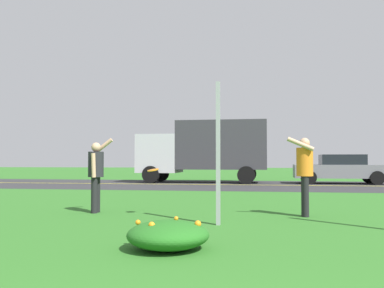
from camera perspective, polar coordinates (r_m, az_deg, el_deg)
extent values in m
plane|color=#2D6B23|center=(11.14, 9.50, -8.06)|extent=(120.00, 120.00, 0.00)
cube|color=#2D2D30|center=(21.07, 9.56, -5.24)|extent=(120.00, 8.81, 0.01)
cube|color=yellow|center=(21.07, 9.56, -5.23)|extent=(120.00, 0.16, 0.00)
ellipsoid|color=#23661E|center=(5.89, -3.09, -11.61)|extent=(1.07, 1.16, 0.37)
sphere|color=orange|center=(5.67, -5.21, -10.34)|extent=(0.08, 0.08, 0.08)
sphere|color=orange|center=(5.96, -2.05, -9.56)|extent=(0.06, 0.06, 0.06)
sphere|color=orange|center=(5.85, 0.76, -10.24)|extent=(0.09, 0.09, 0.09)
sphere|color=orange|center=(5.77, -4.83, -10.94)|extent=(0.07, 0.07, 0.07)
sphere|color=orange|center=(6.07, -6.97, -9.99)|extent=(0.07, 0.07, 0.07)
cube|color=#93969B|center=(8.00, 3.38, -1.16)|extent=(0.07, 0.10, 2.58)
cylinder|color=#232328|center=(10.06, -12.26, -2.57)|extent=(0.34, 0.34, 0.56)
sphere|color=tan|center=(10.06, -12.25, -0.41)|extent=(0.21, 0.21, 0.21)
cylinder|color=black|center=(10.17, -12.13, -6.38)|extent=(0.14, 0.14, 0.79)
cylinder|color=black|center=(10.01, -12.47, -6.44)|extent=(0.14, 0.14, 0.79)
cylinder|color=tan|center=(10.22, -11.42, -0.33)|extent=(0.48, 0.10, 0.39)
cylinder|color=tan|center=(9.87, -12.56, -2.69)|extent=(0.11, 0.09, 0.53)
cylinder|color=orange|center=(9.47, 14.31, -2.24)|extent=(0.34, 0.34, 0.59)
sphere|color=tan|center=(9.48, 14.29, 0.14)|extent=(0.21, 0.21, 0.21)
cylinder|color=black|center=(9.41, 14.40, -6.58)|extent=(0.14, 0.14, 0.83)
cylinder|color=black|center=(9.58, 14.29, -6.50)|extent=(0.14, 0.14, 0.83)
cylinder|color=tan|center=(9.27, 13.79, 0.00)|extent=(0.55, 0.10, 0.30)
cylinder|color=tan|center=(9.66, 14.06, -2.35)|extent=(0.11, 0.09, 0.56)
cylinder|color=orange|center=(9.38, -5.04, -3.34)|extent=(0.25, 0.24, 0.09)
torus|color=orange|center=(9.38, -5.04, -3.39)|extent=(0.25, 0.24, 0.09)
cube|color=slate|center=(23.30, 18.52, -3.35)|extent=(4.50, 1.82, 0.66)
cube|color=black|center=(23.31, 18.74, -1.94)|extent=(2.10, 1.64, 0.52)
cylinder|color=black|center=(22.24, 14.92, -4.20)|extent=(0.66, 0.22, 0.66)
cylinder|color=black|center=(24.01, 14.53, -4.04)|extent=(0.66, 0.22, 0.66)
cylinder|color=black|center=(22.73, 22.74, -4.06)|extent=(0.66, 0.22, 0.66)
cylinder|color=black|center=(24.47, 21.80, -3.92)|extent=(0.66, 0.22, 0.66)
cube|color=#B7BABF|center=(23.70, -4.16, -1.25)|extent=(2.10, 2.30, 2.00)
cube|color=#333338|center=(23.14, 3.92, -0.17)|extent=(4.60, 2.30, 2.50)
cylinder|color=black|center=(22.69, -5.33, -3.94)|extent=(0.88, 0.26, 0.88)
cylinder|color=black|center=(24.83, -4.01, -3.79)|extent=(0.88, 0.26, 0.88)
cylinder|color=black|center=(21.95, 7.00, -3.99)|extent=(0.88, 0.26, 0.88)
cylinder|color=black|center=(24.15, 7.24, -3.82)|extent=(0.88, 0.26, 0.88)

